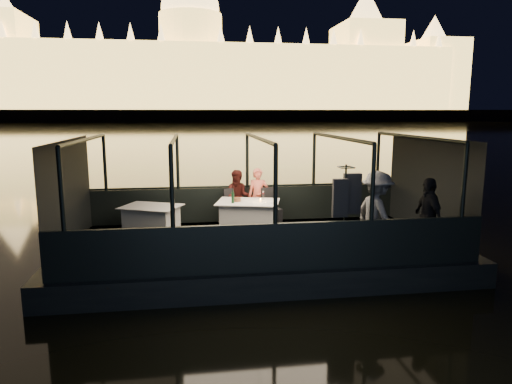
{
  "coord_description": "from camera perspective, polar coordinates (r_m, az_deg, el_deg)",
  "views": [
    {
      "loc": [
        -1.48,
        -9.79,
        3.37
      ],
      "look_at": [
        0.0,
        0.4,
        1.55
      ],
      "focal_mm": 32.0,
      "sensor_mm": 36.0,
      "label": 1
    }
  ],
  "objects": [
    {
      "name": "passenger_dark",
      "position": [
        9.75,
        20.68,
        -2.58
      ],
      "size": [
        0.4,
        0.94,
        1.59
      ],
      "primitive_type": "imported",
      "rotation": [
        0.0,
        0.0,
        4.71
      ],
      "color": "black",
      "rests_on": "boat_deck"
    },
    {
      "name": "wine_bottle",
      "position": [
        10.62,
        -2.91,
        -0.6
      ],
      "size": [
        0.08,
        0.08,
        0.31
      ],
      "primitive_type": "cylinder",
      "rotation": [
        0.0,
        0.0,
        -0.34
      ],
      "color": "#13341A",
      "rests_on": "dining_table_central"
    },
    {
      "name": "cabin_glass_port",
      "position": [
        11.95,
        -1.1,
        3.92
      ],
      "size": [
        8.0,
        0.02,
        1.4
      ],
      "primitive_type": null,
      "color": "#99B2B2",
      "rests_on": "gunwale_port"
    },
    {
      "name": "river_water",
      "position": [
        89.86,
        -7.38,
        7.79
      ],
      "size": [
        500.0,
        500.0,
        0.0
      ],
      "primitive_type": "plane",
      "color": "black",
      "rests_on": "ground"
    },
    {
      "name": "coat_stand",
      "position": [
        8.96,
        11.0,
        -2.86
      ],
      "size": [
        0.65,
        0.59,
        1.88
      ],
      "primitive_type": null,
      "rotation": [
        0.0,
        0.0,
        0.4
      ],
      "color": "black",
      "rests_on": "boat_deck"
    },
    {
      "name": "dining_table_aft",
      "position": [
        11.0,
        -12.93,
        -3.29
      ],
      "size": [
        1.58,
        1.4,
        0.69
      ],
      "primitive_type": "cube",
      "rotation": [
        0.0,
        0.0,
        -0.42
      ],
      "color": "silver",
      "rests_on": "boat_deck"
    },
    {
      "name": "person_woman_coral",
      "position": [
        11.64,
        0.26,
        -0.47
      ],
      "size": [
        0.58,
        0.44,
        1.45
      ],
      "primitive_type": "imported",
      "rotation": [
        0.0,
        0.0,
        -0.19
      ],
      "color": "#F06E57",
      "rests_on": "boat_deck"
    },
    {
      "name": "plate_near",
      "position": [
        10.7,
        1.93,
        -1.28
      ],
      "size": [
        0.29,
        0.29,
        0.02
      ],
      "primitive_type": "cylinder",
      "rotation": [
        0.0,
        0.0,
        -0.08
      ],
      "color": "white",
      "rests_on": "dining_table_central"
    },
    {
      "name": "end_wall_fore",
      "position": [
        10.25,
        -22.36,
        -0.39
      ],
      "size": [
        0.02,
        4.0,
        2.3
      ],
      "primitive_type": null,
      "color": "black",
      "rests_on": "boat_deck"
    },
    {
      "name": "plate_far",
      "position": [
        11.05,
        -1.82,
        -0.92
      ],
      "size": [
        0.27,
        0.27,
        0.01
      ],
      "primitive_type": "cylinder",
      "rotation": [
        0.0,
        0.0,
        0.21
      ],
      "color": "silver",
      "rests_on": "dining_table_central"
    },
    {
      "name": "gunwale_starboard",
      "position": [
        8.29,
        2.4,
        -6.96
      ],
      "size": [
        8.0,
        0.08,
        0.9
      ],
      "primitive_type": "cube",
      "color": "black",
      "rests_on": "boat_deck"
    },
    {
      "name": "amber_candle",
      "position": [
        10.79,
        0.55,
        -1.0
      ],
      "size": [
        0.05,
        0.05,
        0.07
      ],
      "primitive_type": "cylinder",
      "rotation": [
        0.0,
        0.0,
        -0.01
      ],
      "color": "gold",
      "rests_on": "dining_table_central"
    },
    {
      "name": "person_man_maroon",
      "position": [
        11.65,
        -2.23,
        -0.46
      ],
      "size": [
        0.75,
        0.62,
        1.41
      ],
      "primitive_type": "imported",
      "rotation": [
        0.0,
        0.0,
        -0.15
      ],
      "color": "#3D1311",
      "rests_on": "boat_deck"
    },
    {
      "name": "gunwale_port",
      "position": [
        12.12,
        -1.09,
        -1.49
      ],
      "size": [
        8.0,
        0.08,
        0.9
      ],
      "primitive_type": "cube",
      "color": "black",
      "rests_on": "boat_deck"
    },
    {
      "name": "canopy_ribs",
      "position": [
        10.05,
        0.33,
        0.17
      ],
      "size": [
        8.0,
        4.0,
        2.3
      ],
      "primitive_type": null,
      "color": "black",
      "rests_on": "boat_deck"
    },
    {
      "name": "boat_deck",
      "position": [
        10.31,
        0.32,
        -6.25
      ],
      "size": [
        8.0,
        4.0,
        0.04
      ],
      "primitive_type": "cube",
      "color": "black",
      "rests_on": "boat_hull"
    },
    {
      "name": "dining_table_central",
      "position": [
        10.91,
        -0.99,
        -3.15
      ],
      "size": [
        1.67,
        1.38,
        0.77
      ],
      "primitive_type": "cube",
      "rotation": [
        0.0,
        0.0,
        -0.25
      ],
      "color": "white",
      "rests_on": "boat_deck"
    },
    {
      "name": "chair_port_left",
      "position": [
        11.48,
        -2.96,
        -2.16
      ],
      "size": [
        0.56,
        0.56,
        0.94
      ],
      "primitive_type": "cube",
      "rotation": [
        0.0,
        0.0,
        0.32
      ],
      "color": "black",
      "rests_on": "boat_deck"
    },
    {
      "name": "end_wall_aft",
      "position": [
        11.35,
        20.73,
        0.65
      ],
      "size": [
        0.02,
        4.0,
        2.3
      ],
      "primitive_type": null,
      "color": "black",
      "rests_on": "boat_deck"
    },
    {
      "name": "embankment",
      "position": [
        219.81,
        -7.98,
        9.3
      ],
      "size": [
        400.0,
        140.0,
        6.0
      ],
      "primitive_type": "cube",
      "color": "#423D33",
      "rests_on": "ground"
    },
    {
      "name": "parliament_building",
      "position": [
        186.56,
        -8.12,
        17.82
      ],
      "size": [
        220.0,
        32.0,
        60.0
      ],
      "primitive_type": null,
      "color": "#F2D18C",
      "rests_on": "embankment"
    },
    {
      "name": "wine_glass_white",
      "position": [
        10.67,
        -2.98,
        -0.85
      ],
      "size": [
        0.08,
        0.08,
        0.18
      ],
      "primitive_type": null,
      "rotation": [
        0.0,
        0.0,
        -0.38
      ],
      "color": "silver",
      "rests_on": "dining_table_central"
    },
    {
      "name": "bread_basket",
      "position": [
        10.85,
        -2.46,
        -0.96
      ],
      "size": [
        0.25,
        0.25,
        0.09
      ],
      "primitive_type": "cylinder",
      "rotation": [
        0.0,
        0.0,
        0.16
      ],
      "color": "brown",
      "rests_on": "dining_table_central"
    },
    {
      "name": "wine_glass_red",
      "position": [
        11.07,
        0.92,
        -0.44
      ],
      "size": [
        0.08,
        0.08,
        0.19
      ],
      "primitive_type": null,
      "rotation": [
        0.0,
        0.0,
        0.23
      ],
      "color": "silver",
      "rests_on": "dining_table_central"
    },
    {
      "name": "chair_port_right",
      "position": [
        11.42,
        1.88,
        -2.21
      ],
      "size": [
        0.53,
        0.53,
        0.97
      ],
      "primitive_type": "cube",
      "rotation": [
        0.0,
        0.0,
        0.2
      ],
      "color": "black",
      "rests_on": "boat_deck"
    },
    {
      "name": "passenger_stripe",
      "position": [
        9.37,
        14.86,
        -2.76
      ],
      "size": [
        0.86,
        1.23,
        1.73
      ],
      "primitive_type": "imported",
      "rotation": [
        0.0,
        0.0,
        1.8
      ],
      "color": "silver",
      "rests_on": "boat_deck"
    },
    {
      "name": "boat_hull",
      "position": [
        10.46,
        0.32,
        -8.77
      ],
      "size": [
        8.6,
        4.4,
        1.0
      ],
      "primitive_type": "cube",
      "color": "black",
      "rests_on": "river_water"
    },
    {
      "name": "cabin_roof_glass",
      "position": [
        9.92,
        0.33,
        6.73
      ],
      "size": [
        8.0,
        4.0,
        0.02
      ],
      "primitive_type": null,
      "color": "#99B2B2",
      "rests_on": "boat_deck"
    },
    {
      "name": "cabin_glass_starboard",
      "position": [
        8.03,
        2.46,
        0.92
      ],
      "size": [
        8.0,
        0.02,
        1.4
      ],
      "primitive_type": null,
      "color": "#99B2B2",
      "rests_on": "gunwale_starboard"
    }
  ]
}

